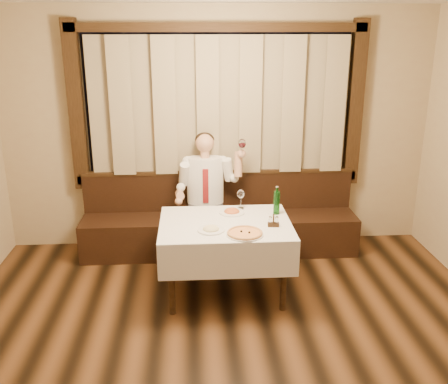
{
  "coord_description": "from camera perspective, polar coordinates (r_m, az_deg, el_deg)",
  "views": [
    {
      "loc": [
        -0.31,
        -2.77,
        2.55
      ],
      "look_at": [
        0.0,
        1.9,
        1.0
      ],
      "focal_mm": 40.0,
      "sensor_mm": 36.0,
      "label": 1
    }
  ],
  "objects": [
    {
      "name": "room",
      "position": [
        3.9,
        0.88,
        2.68
      ],
      "size": [
        5.01,
        6.01,
        2.81
      ],
      "color": "black",
      "rests_on": "ground"
    },
    {
      "name": "banquette",
      "position": [
        5.94,
        -0.52,
        -3.82
      ],
      "size": [
        3.2,
        0.61,
        0.94
      ],
      "color": "black",
      "rests_on": "ground"
    },
    {
      "name": "dining_table",
      "position": [
        4.87,
        0.15,
        -4.64
      ],
      "size": [
        1.27,
        0.97,
        0.76
      ],
      "color": "black",
      "rests_on": "ground"
    },
    {
      "name": "pizza",
      "position": [
        4.55,
        2.39,
        -4.73
      ],
      "size": [
        0.34,
        0.34,
        0.04
      ],
      "rotation": [
        0.0,
        0.0,
        -0.18
      ],
      "color": "white",
      "rests_on": "dining_table"
    },
    {
      "name": "pasta_red",
      "position": [
        5.05,
        0.9,
        -2.05
      ],
      "size": [
        0.26,
        0.26,
        0.09
      ],
      "rotation": [
        0.0,
        0.0,
        0.05
      ],
      "color": "white",
      "rests_on": "dining_table"
    },
    {
      "name": "pasta_cream",
      "position": [
        4.62,
        -1.49,
        -4.06
      ],
      "size": [
        0.25,
        0.25,
        0.09
      ],
      "rotation": [
        0.0,
        0.0,
        -0.16
      ],
      "color": "white",
      "rests_on": "dining_table"
    },
    {
      "name": "green_bottle",
      "position": [
        5.03,
        6.03,
        -1.17
      ],
      "size": [
        0.06,
        0.06,
        0.29
      ],
      "rotation": [
        0.0,
        0.0,
        -0.01
      ],
      "color": "#125615",
      "rests_on": "dining_table"
    },
    {
      "name": "table_wine_glass",
      "position": [
        5.14,
        1.94,
        -0.33
      ],
      "size": [
        0.08,
        0.08,
        0.21
      ],
      "rotation": [
        0.0,
        0.0,
        0.01
      ],
      "color": "white",
      "rests_on": "dining_table"
    },
    {
      "name": "cruet_caddy",
      "position": [
        4.75,
        5.67,
        -3.47
      ],
      "size": [
        0.11,
        0.06,
        0.11
      ],
      "rotation": [
        0.0,
        0.0,
        -0.09
      ],
      "color": "black",
      "rests_on": "dining_table"
    },
    {
      "name": "seated_man",
      "position": [
        5.68,
        -2.06,
        0.65
      ],
      "size": [
        0.79,
        0.59,
        1.43
      ],
      "color": "black",
      "rests_on": "ground"
    }
  ]
}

